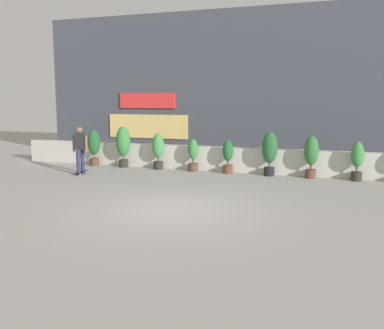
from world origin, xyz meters
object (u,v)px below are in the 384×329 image
potted_plant_5 (270,150)px  potted_plant_6 (311,154)px  potted_plant_4 (228,155)px  skater_far_right (80,148)px  potted_plant_1 (123,143)px  potted_plant_7 (357,159)px  potted_plant_0 (94,145)px  potted_plant_2 (158,149)px  potted_plant_3 (193,154)px

potted_plant_5 → potted_plant_6: bearing=0.0°
potted_plant_4 → skater_far_right: 5.33m
potted_plant_1 → potted_plant_7: bearing=-0.0°
potted_plant_0 → potted_plant_5: potted_plant_5 is taller
potted_plant_1 → potted_plant_2: 1.51m
potted_plant_7 → potted_plant_3: bearing=180.0°
potted_plant_1 → potted_plant_3: (2.92, 0.00, -0.30)m
potted_plant_4 → potted_plant_7: 4.40m
potted_plant_2 → potted_plant_6: bearing=0.0°
potted_plant_0 → potted_plant_7: 10.00m
potted_plant_1 → potted_plant_2: (1.50, -0.00, -0.16)m
potted_plant_0 → potted_plant_4: (5.60, 0.00, -0.19)m
potted_plant_6 → potted_plant_7: (1.47, -0.00, -0.11)m
potted_plant_0 → potted_plant_2: bearing=-0.0°
potted_plant_5 → potted_plant_6: (1.41, 0.00, -0.08)m
potted_plant_2 → skater_far_right: (-2.19, -1.94, 0.15)m
potted_plant_7 → potted_plant_6: bearing=180.0°
potted_plant_1 → potted_plant_2: potted_plant_1 is taller
potted_plant_0 → potted_plant_6: size_ratio=1.01×
potted_plant_4 → skater_far_right: skater_far_right is taller
potted_plant_2 → potted_plant_0: bearing=180.0°
potted_plant_6 → skater_far_right: 8.12m
potted_plant_1 → potted_plant_5: size_ratio=1.04×
potted_plant_1 → potted_plant_0: bearing=180.0°
potted_plant_2 → potted_plant_7: 7.16m
skater_far_right → potted_plant_4: bearing=21.3°
potted_plant_0 → potted_plant_1: 1.34m
potted_plant_6 → potted_plant_3: bearing=180.0°
potted_plant_0 → potted_plant_5: 7.12m
potted_plant_2 → potted_plant_7: size_ratio=1.07×
potted_plant_0 → potted_plant_1: bearing=0.0°
potted_plant_5 → potted_plant_7: size_ratio=1.20×
potted_plant_3 → potted_plant_6: potted_plant_6 is taller
potted_plant_1 → potted_plant_6: (7.19, 0.00, -0.12)m
potted_plant_1 → potted_plant_6: bearing=0.0°
potted_plant_0 → potted_plant_4: potted_plant_0 is taller
skater_far_right → potted_plant_7: bearing=11.7°
potted_plant_5 → potted_plant_7: potted_plant_5 is taller
potted_plant_2 → potted_plant_4: potted_plant_2 is taller
potted_plant_1 → potted_plant_7: size_ratio=1.24×
potted_plant_4 → skater_far_right: (-4.96, -1.94, 0.29)m
potted_plant_2 → potted_plant_3: bearing=0.0°
potted_plant_0 → potted_plant_2: size_ratio=1.06×
potted_plant_4 → potted_plant_7: size_ratio=0.94×
potted_plant_0 → potted_plant_2: (2.84, -0.00, -0.06)m
potted_plant_2 → skater_far_right: size_ratio=0.81×
potted_plant_0 → potted_plant_5: size_ratio=0.94×
potted_plant_1 → skater_far_right: (-0.69, -1.94, -0.00)m
potted_plant_3 → potted_plant_5: potted_plant_5 is taller
potted_plant_1 → potted_plant_4: size_ratio=1.32×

